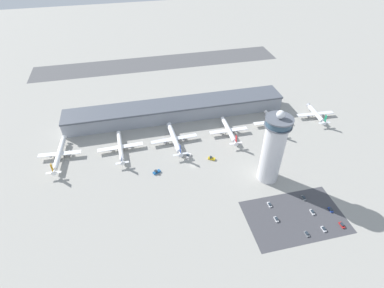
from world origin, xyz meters
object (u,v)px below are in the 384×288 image
Objects in this scene: airplane_gate_alpha at (59,154)px; car_navy_sedan at (269,205)px; car_black_suv at (307,234)px; car_yellow_taxi at (312,212)px; car_blue_compact at (342,225)px; service_truck_baggage at (188,156)px; car_white_wagon at (276,219)px; service_truck_fuel at (157,172)px; airplane_gate_echo at (273,122)px; airplane_gate_delta at (229,130)px; airplane_gate_foxtrot at (316,114)px; control_tower at (273,149)px; airplane_gate_bravo at (120,147)px; airplane_gate_charlie at (174,139)px; car_red_hatchback at (304,198)px; car_grey_coupe at (324,229)px; car_maroon_suv at (331,210)px.

airplane_gate_alpha is 10.07× the size of car_navy_sedan.
car_yellow_taxi is at bearing 49.51° from car_black_suv.
car_blue_compact reaches higher than car_yellow_taxi.
service_truck_baggage reaches higher than car_black_suv.
service_truck_fuel is at bearing 139.04° from car_white_wagon.
service_truck_baggage reaches higher than car_yellow_taxi.
service_truck_fuel is at bearing -161.40° from airplane_gate_echo.
airplane_gate_foxtrot is (88.97, 7.26, -0.43)m from airplane_gate_delta.
car_navy_sedan is at bearing 145.90° from car_blue_compact.
car_navy_sedan is (70.43, -48.20, -0.37)m from service_truck_fuel.
airplane_gate_foxtrot is 8.09× the size of car_yellow_taxi.
car_blue_compact reaches higher than car_navy_sedan.
airplane_gate_echo is at bearing 16.58° from service_truck_baggage.
control_tower is at bearing 119.51° from car_blue_compact.
airplane_gate_charlie reaches higher than airplane_gate_bravo.
control_tower is at bearing -78.84° from airplane_gate_delta.
airplane_gate_foxtrot is (77.80, 63.89, -23.88)m from control_tower.
car_red_hatchback is 1.10× the size of car_black_suv.
airplane_gate_charlie is 10.77× the size of car_grey_coupe.
car_blue_compact is (108.35, -73.88, -0.31)m from service_truck_fuel.
airplane_gate_bravo reaches higher than service_truck_baggage.
car_yellow_taxi is at bearing -92.57° from car_red_hatchback.
airplane_gate_delta is at bearing 91.38° from car_navy_sedan.
car_white_wagon is 29.10m from car_grey_coupe.
car_red_hatchback is (95.97, -48.09, -0.32)m from service_truck_fuel.
airplane_gate_delta is 8.45× the size of car_red_hatchback.
airplane_gate_bravo is at bearing 144.94° from car_maroon_suv.
service_truck_baggage is at bearing -20.58° from airplane_gate_bravo.
airplane_gate_alpha is 210.84m from car_blue_compact.
car_red_hatchback is at bearing 87.43° from car_yellow_taxi.
airplane_gate_echo is 5.75× the size of service_truck_baggage.
car_maroon_suv is at bearing -47.21° from car_red_hatchback.
car_white_wagon is at bearing 179.98° from car_yellow_taxi.
airplane_gate_bravo is 6.61× the size of service_truck_fuel.
airplane_gate_charlie is 9.85× the size of car_navy_sedan.
car_maroon_suv is at bearing -91.94° from airplane_gate_echo.
airplane_gate_delta reaches higher than car_maroon_suv.
airplane_gate_foxtrot is at bearing 49.04° from car_white_wagon.
control_tower is 1.65× the size of airplane_gate_echo.
car_maroon_suv is (28.73, -38.33, -27.28)m from control_tower.
airplane_gate_bravo is 152.42m from car_black_suv.
airplane_gate_echo is at bearing 64.30° from car_navy_sedan.
airplane_gate_bravo is at bearing -177.79° from airplane_gate_echo.
airplane_gate_foxtrot reaches higher than car_white_wagon.
car_red_hatchback is at bearing 64.43° from car_black_suv.
car_black_suv is (13.63, -14.27, -0.09)m from car_white_wagon.
service_truck_fuel is (-157.44, -40.75, -3.05)m from airplane_gate_foxtrot.
airplane_gate_alpha is at bearing 167.98° from service_truck_baggage.
airplane_gate_bravo is at bearing 139.93° from car_navy_sedan.
airplane_gate_foxtrot is at bearing 55.32° from car_red_hatchback.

